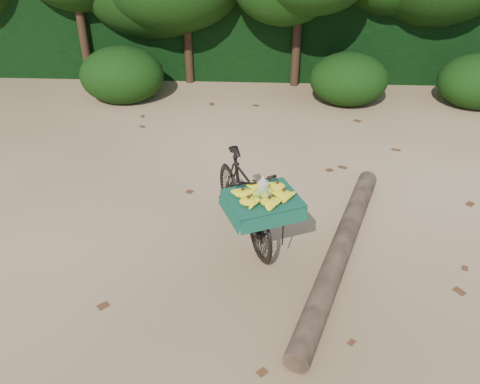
{
  "coord_description": "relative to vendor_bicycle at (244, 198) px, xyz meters",
  "views": [
    {
      "loc": [
        -0.13,
        -5.39,
        3.91
      ],
      "look_at": [
        -0.38,
        -0.52,
        0.85
      ],
      "focal_mm": 38.0,
      "sensor_mm": 36.0,
      "label": 1
    }
  ],
  "objects": [
    {
      "name": "vendor_bicycle",
      "position": [
        0.0,
        0.0,
        0.0
      ],
      "size": [
        1.31,
        1.93,
        1.09
      ],
      "rotation": [
        0.0,
        0.0,
        0.41
      ],
      "color": "black",
      "rests_on": "ground"
    },
    {
      "name": "bush_clumps",
      "position": [
        0.85,
        4.48,
        -0.11
      ],
      "size": [
        8.8,
        1.7,
        0.9
      ],
      "primitive_type": null,
      "color": "black",
      "rests_on": "ground"
    },
    {
      "name": "leaf_litter",
      "position": [
        0.35,
        0.83,
        -0.55
      ],
      "size": [
        7.0,
        7.3,
        0.01
      ],
      "primitive_type": null,
      "color": "#512C15",
      "rests_on": "ground"
    },
    {
      "name": "fallen_log",
      "position": [
        1.16,
        -0.42,
        -0.43
      ],
      "size": [
        1.43,
        3.46,
        0.26
      ],
      "primitive_type": "cylinder",
      "rotation": [
        1.57,
        0.0,
        -0.34
      ],
      "color": "brown",
      "rests_on": "ground"
    },
    {
      "name": "hedge_backdrop",
      "position": [
        0.35,
        6.48,
        0.34
      ],
      "size": [
        26.0,
        1.8,
        1.8
      ],
      "primitive_type": "cube",
      "color": "black",
      "rests_on": "ground"
    },
    {
      "name": "ground",
      "position": [
        0.35,
        0.18,
        -0.56
      ],
      "size": [
        80.0,
        80.0,
        0.0
      ],
      "primitive_type": "plane",
      "color": "tan",
      "rests_on": "ground"
    }
  ]
}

